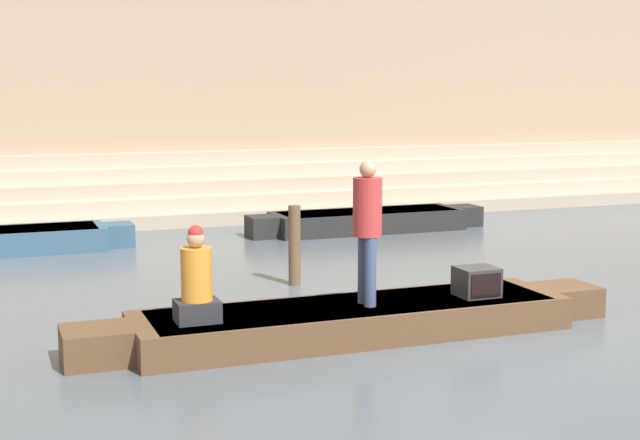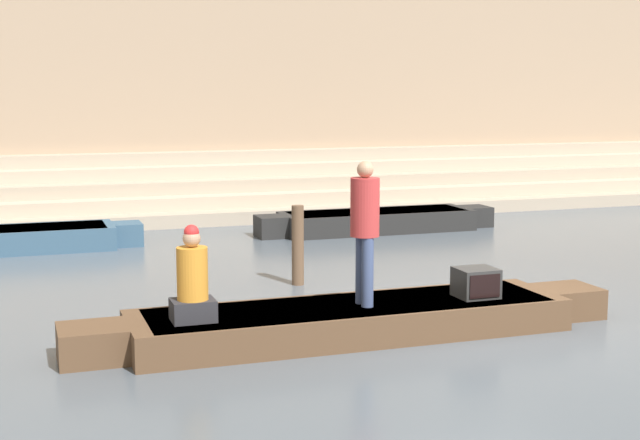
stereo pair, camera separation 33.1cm
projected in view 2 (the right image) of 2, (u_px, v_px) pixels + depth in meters
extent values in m
plane|color=#4C5660|center=(488.00, 328.00, 11.51)|extent=(120.00, 120.00, 0.00)
cube|color=tan|center=(261.00, 209.00, 21.82)|extent=(36.00, 2.87, 0.30)
cube|color=#B2A28D|center=(258.00, 196.00, 22.05)|extent=(36.00, 2.30, 0.30)
cube|color=tan|center=(255.00, 182.00, 22.27)|extent=(36.00, 1.72, 0.30)
cube|color=#B2A28D|center=(252.00, 169.00, 22.49)|extent=(36.00, 1.15, 0.30)
cube|color=tan|center=(249.00, 156.00, 22.72)|extent=(36.00, 0.57, 0.30)
cube|color=tan|center=(240.00, 96.00, 23.33)|extent=(34.20, 1.20, 5.81)
cube|color=brown|center=(247.00, 197.00, 23.12)|extent=(34.20, 0.12, 0.60)
cube|color=brown|center=(351.00, 320.00, 11.09)|extent=(5.52, 1.36, 0.40)
cube|color=tan|center=(351.00, 307.00, 11.07)|extent=(5.07, 1.26, 0.05)
cube|color=brown|center=(567.00, 301.00, 12.11)|extent=(0.77, 0.75, 0.40)
cube|color=brown|center=(93.00, 344.00, 10.08)|extent=(0.77, 0.75, 0.40)
cylinder|color=olive|center=(270.00, 304.00, 11.54)|extent=(2.76, 0.04, 0.04)
cylinder|color=#3D4C75|center=(362.00, 269.00, 11.09)|extent=(0.15, 0.15, 0.86)
cylinder|color=#3D4C75|center=(367.00, 272.00, 10.90)|extent=(0.15, 0.15, 0.86)
cylinder|color=#B23333|center=(365.00, 207.00, 10.88)|extent=(0.36, 0.36, 0.72)
sphere|color=tan|center=(365.00, 169.00, 10.82)|extent=(0.21, 0.21, 0.21)
cube|color=#28282D|center=(193.00, 310.00, 10.27)|extent=(0.50, 0.39, 0.25)
cylinder|color=orange|center=(192.00, 274.00, 10.21)|extent=(0.36, 0.36, 0.61)
sphere|color=tan|center=(192.00, 238.00, 10.15)|extent=(0.21, 0.21, 0.21)
sphere|color=red|center=(191.00, 232.00, 10.14)|extent=(0.17, 0.17, 0.17)
cube|color=#2D2D2D|center=(476.00, 283.00, 11.46)|extent=(0.51, 0.46, 0.38)
cube|color=black|center=(485.00, 286.00, 11.24)|extent=(0.43, 0.02, 0.30)
cube|color=black|center=(377.00, 221.00, 19.37)|extent=(4.21, 1.26, 0.45)
cube|color=tan|center=(377.00, 212.00, 19.34)|extent=(3.87, 1.16, 0.05)
cube|color=black|center=(475.00, 216.00, 20.14)|extent=(0.59, 0.69, 0.45)
cube|color=black|center=(271.00, 227.00, 18.59)|extent=(0.59, 0.69, 0.45)
cube|color=#33516B|center=(8.00, 240.00, 16.93)|extent=(3.94, 1.26, 0.45)
cube|color=tan|center=(7.00, 230.00, 16.90)|extent=(3.62, 1.16, 0.05)
cube|color=#33516B|center=(127.00, 234.00, 17.66)|extent=(0.55, 0.69, 0.45)
cylinder|color=brown|center=(298.00, 245.00, 13.99)|extent=(0.19, 0.19, 1.26)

